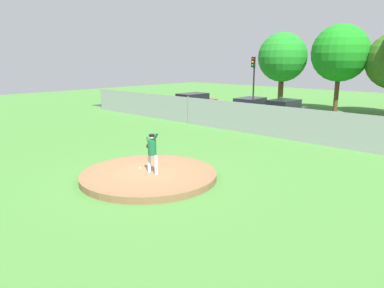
{
  "coord_description": "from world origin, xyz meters",
  "views": [
    {
      "loc": [
        10.35,
        -8.67,
        4.55
      ],
      "look_at": [
        0.0,
        2.48,
        0.95
      ],
      "focal_mm": 33.58,
      "sensor_mm": 36.0,
      "label": 1
    }
  ],
  "objects_px": {
    "traffic_cone_orange": "(207,115)",
    "traffic_light_near": "(253,74)",
    "pitcher_youth": "(152,149)",
    "parked_car_white": "(250,109)",
    "parked_car_charcoal": "(283,112)",
    "parked_car_red": "(193,103)",
    "baseball": "(140,168)"
  },
  "relations": [
    {
      "from": "traffic_cone_orange",
      "to": "traffic_light_near",
      "type": "distance_m",
      "value": 6.83
    },
    {
      "from": "pitcher_youth",
      "to": "traffic_cone_orange",
      "type": "height_order",
      "value": "pitcher_youth"
    },
    {
      "from": "pitcher_youth",
      "to": "parked_car_white",
      "type": "relative_size",
      "value": 0.37
    },
    {
      "from": "parked_car_charcoal",
      "to": "parked_car_red",
      "type": "relative_size",
      "value": 0.9
    },
    {
      "from": "parked_car_white",
      "to": "pitcher_youth",
      "type": "bearing_deg",
      "value": -69.79
    },
    {
      "from": "parked_car_charcoal",
      "to": "traffic_cone_orange",
      "type": "relative_size",
      "value": 7.83
    },
    {
      "from": "baseball",
      "to": "traffic_cone_orange",
      "type": "relative_size",
      "value": 0.13
    },
    {
      "from": "parked_car_white",
      "to": "parked_car_red",
      "type": "bearing_deg",
      "value": 179.5
    },
    {
      "from": "baseball",
      "to": "parked_car_red",
      "type": "relative_size",
      "value": 0.02
    },
    {
      "from": "parked_car_white",
      "to": "traffic_light_near",
      "type": "height_order",
      "value": "traffic_light_near"
    },
    {
      "from": "parked_car_red",
      "to": "traffic_cone_orange",
      "type": "height_order",
      "value": "parked_car_red"
    },
    {
      "from": "baseball",
      "to": "parked_car_red",
      "type": "distance_m",
      "value": 18.16
    },
    {
      "from": "baseball",
      "to": "parked_car_charcoal",
      "type": "distance_m",
      "value": 14.69
    },
    {
      "from": "parked_car_charcoal",
      "to": "parked_car_white",
      "type": "distance_m",
      "value": 2.88
    },
    {
      "from": "baseball",
      "to": "traffic_cone_orange",
      "type": "height_order",
      "value": "traffic_cone_orange"
    },
    {
      "from": "parked_car_red",
      "to": "traffic_cone_orange",
      "type": "relative_size",
      "value": 8.73
    },
    {
      "from": "traffic_cone_orange",
      "to": "baseball",
      "type": "bearing_deg",
      "value": -60.09
    },
    {
      "from": "pitcher_youth",
      "to": "parked_car_charcoal",
      "type": "relative_size",
      "value": 0.39
    },
    {
      "from": "baseball",
      "to": "parked_car_white",
      "type": "bearing_deg",
      "value": 107.44
    },
    {
      "from": "baseball",
      "to": "parked_car_charcoal",
      "type": "relative_size",
      "value": 0.02
    },
    {
      "from": "traffic_cone_orange",
      "to": "pitcher_youth",
      "type": "bearing_deg",
      "value": -57.5
    },
    {
      "from": "baseball",
      "to": "parked_car_charcoal",
      "type": "bearing_deg",
      "value": 96.72
    },
    {
      "from": "baseball",
      "to": "parked_car_red",
      "type": "height_order",
      "value": "parked_car_red"
    },
    {
      "from": "baseball",
      "to": "parked_car_white",
      "type": "distance_m",
      "value": 15.33
    },
    {
      "from": "pitcher_youth",
      "to": "parked_car_charcoal",
      "type": "xyz_separation_m",
      "value": [
        -2.52,
        14.61,
        -0.38
      ]
    },
    {
      "from": "baseball",
      "to": "parked_car_white",
      "type": "xyz_separation_m",
      "value": [
        -4.59,
        14.62,
        0.5
      ]
    },
    {
      "from": "traffic_cone_orange",
      "to": "traffic_light_near",
      "type": "relative_size",
      "value": 0.12
    },
    {
      "from": "pitcher_youth",
      "to": "baseball",
      "type": "distance_m",
      "value": 1.22
    },
    {
      "from": "baseball",
      "to": "traffic_light_near",
      "type": "xyz_separation_m",
      "value": [
        -7.14,
        18.8,
        2.97
      ]
    },
    {
      "from": "parked_car_charcoal",
      "to": "traffic_cone_orange",
      "type": "height_order",
      "value": "parked_car_charcoal"
    },
    {
      "from": "baseball",
      "to": "parked_car_white",
      "type": "relative_size",
      "value": 0.02
    },
    {
      "from": "traffic_light_near",
      "to": "pitcher_youth",
      "type": "bearing_deg",
      "value": -67.14
    }
  ]
}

